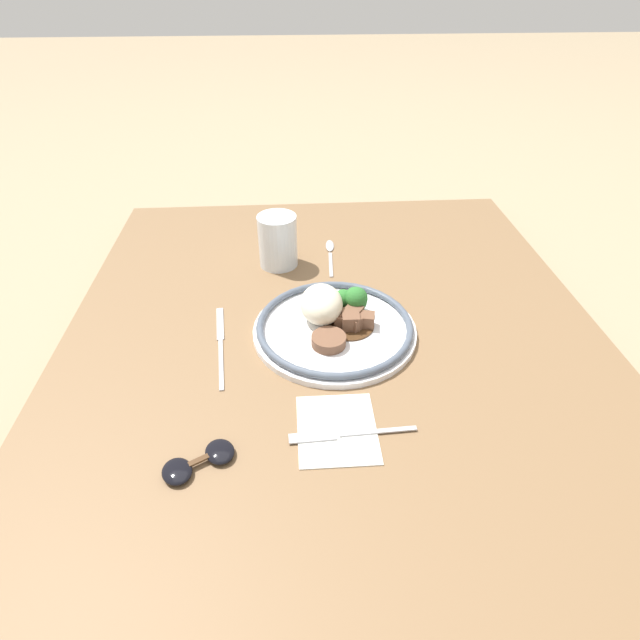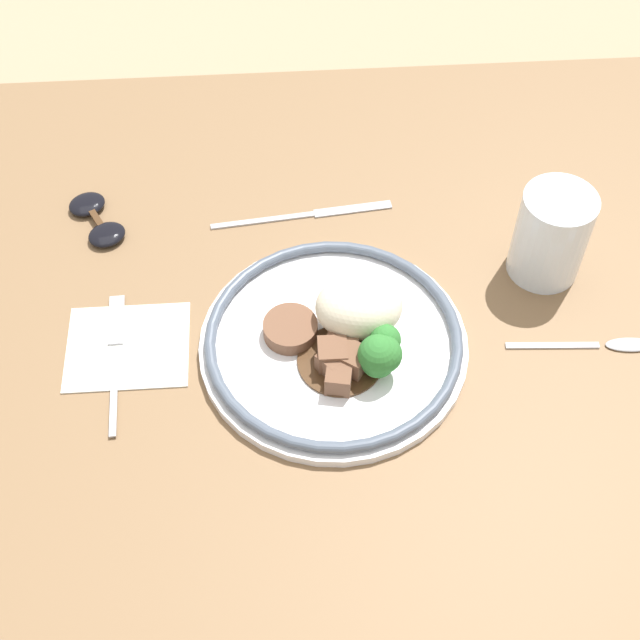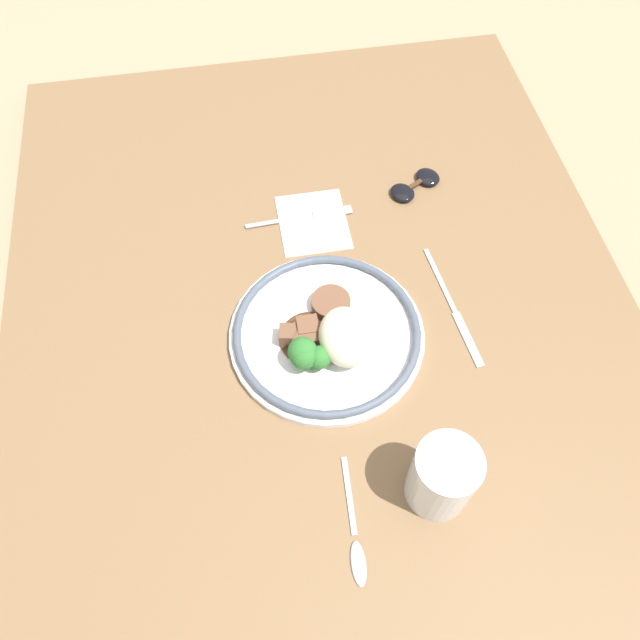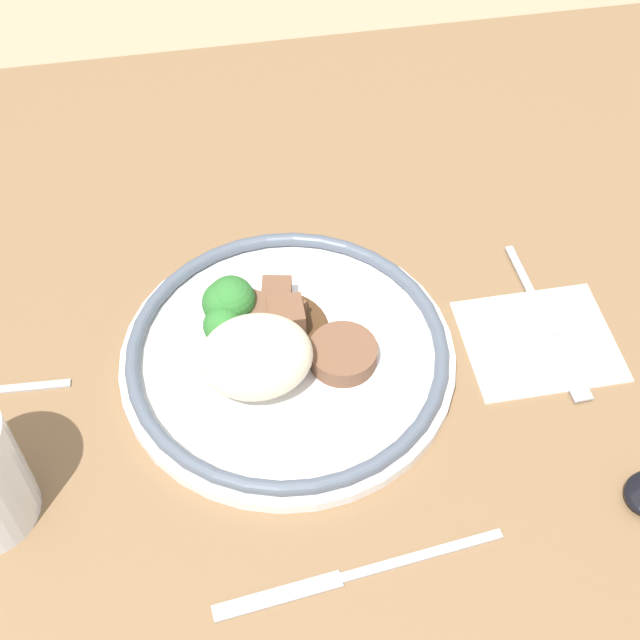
% 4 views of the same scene
% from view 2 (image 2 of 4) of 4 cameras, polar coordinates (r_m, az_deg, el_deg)
% --- Properties ---
extents(ground_plane, '(8.00, 8.00, 0.00)m').
position_cam_2_polar(ground_plane, '(0.95, -2.14, -3.12)').
color(ground_plane, '#998466').
extents(dining_table, '(1.18, 0.92, 0.03)m').
position_cam_2_polar(dining_table, '(0.94, -2.17, -2.56)').
color(dining_table, brown).
rests_on(dining_table, ground).
extents(napkin, '(0.13, 0.11, 0.00)m').
position_cam_2_polar(napkin, '(0.95, -12.20, -1.67)').
color(napkin, silver).
rests_on(napkin, dining_table).
extents(plate, '(0.28, 0.28, 0.07)m').
position_cam_2_polar(plate, '(0.91, 1.34, -1.16)').
color(plate, white).
rests_on(plate, dining_table).
extents(juice_glass, '(0.08, 0.08, 0.11)m').
position_cam_2_polar(juice_glass, '(0.99, 14.51, 5.09)').
color(juice_glass, '#F4AD19').
rests_on(juice_glass, dining_table).
extents(fork, '(0.02, 0.17, 0.00)m').
position_cam_2_polar(fork, '(0.95, -12.96, -1.80)').
color(fork, '#ADADB2').
rests_on(fork, napkin).
extents(knife, '(0.21, 0.03, 0.00)m').
position_cam_2_polar(knife, '(1.05, -0.71, 6.76)').
color(knife, '#ADADB2').
rests_on(knife, dining_table).
extents(spoon, '(0.16, 0.02, 0.01)m').
position_cam_2_polar(spoon, '(0.97, 18.12, -1.53)').
color(spoon, '#ADADB2').
rests_on(spoon, dining_table).
extents(sunglasses, '(0.08, 0.10, 0.01)m').
position_cam_2_polar(sunglasses, '(1.07, -14.10, 6.27)').
color(sunglasses, black).
rests_on(sunglasses, dining_table).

